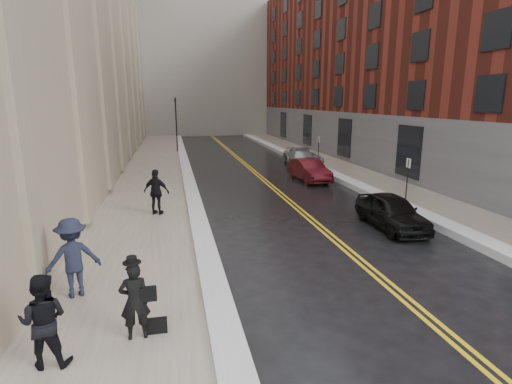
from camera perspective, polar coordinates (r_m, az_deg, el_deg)
name	(u,v)px	position (r m, az deg, el deg)	size (l,w,h in m)	color
ground	(303,297)	(10.66, 6.75, -14.63)	(160.00, 160.00, 0.00)	black
sidewalk_left	(151,181)	(25.43, -14.82, 1.54)	(4.00, 64.00, 0.15)	gray
sidewalk_right	(354,173)	(28.14, 13.80, 2.67)	(3.00, 64.00, 0.15)	gray
lane_stripe_a	(259,178)	(25.99, 0.50, 2.06)	(0.12, 64.00, 0.01)	gold
lane_stripe_b	(263,178)	(26.05, 1.02, 2.08)	(0.12, 64.00, 0.01)	gold
snow_ridge_left	(188,179)	(25.40, -9.64, 1.91)	(0.70, 60.80, 0.26)	silver
snow_ridge_right	(328,173)	(27.38, 10.31, 2.72)	(0.85, 60.80, 0.30)	silver
building_right	(416,51)	(38.23, 21.95, 18.20)	(14.00, 50.00, 18.00)	maroon
tower_far_right	(263,2)	(78.73, 1.00, 25.50)	(22.00, 18.00, 44.00)	slate
traffic_signal	(176,120)	(38.97, -11.34, 10.02)	(0.18, 0.15, 5.20)	black
parking_sign_near	(407,176)	(20.51, 20.82, 2.10)	(0.06, 0.35, 2.23)	black
parking_sign_far	(318,148)	(31.16, 8.92, 6.24)	(0.06, 0.35, 2.23)	black
car_black	(392,211)	(16.54, 18.80, -2.64)	(1.59, 3.95, 1.34)	black
car_maroon	(309,170)	(25.15, 7.58, 3.13)	(1.43, 4.10, 1.35)	#4A0D14
car_silver_near	(302,159)	(29.80, 6.62, 4.67)	(1.86, 4.57, 1.33)	#979A9E
car_silver_far	(303,157)	(31.20, 6.75, 5.01)	(2.15, 4.67, 1.30)	#A9ABB2
pedestrian_main	(135,301)	(8.69, -16.94, -14.66)	(0.60, 0.39, 1.65)	black
pedestrian_a	(43,321)	(8.49, -28.12, -15.90)	(0.87, 0.67, 1.78)	black
pedestrian_b	(73,258)	(10.91, -24.71, -8.50)	(1.30, 0.74, 2.01)	#1A1E30
pedestrian_c	(156,192)	(17.46, -14.03, 0.00)	(1.14, 0.47, 1.94)	black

